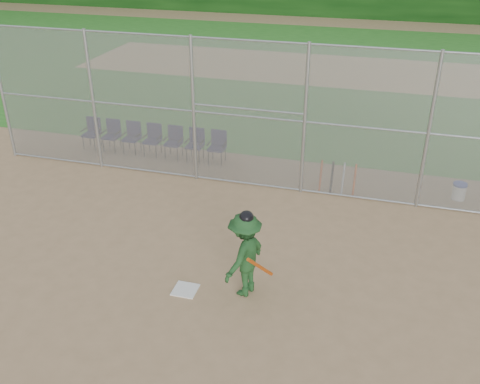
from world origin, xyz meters
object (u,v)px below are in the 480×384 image
(water_cooler, at_px, (459,191))
(home_plate, at_px, (185,290))
(batter_at_plate, at_px, (245,254))
(chair_0, at_px, (91,134))

(water_cooler, bearing_deg, home_plate, -134.78)
(batter_at_plate, bearing_deg, water_cooler, 50.42)
(batter_at_plate, relative_size, water_cooler, 4.06)
(chair_0, bearing_deg, water_cooler, -2.57)
(home_plate, distance_m, batter_at_plate, 1.48)
(batter_at_plate, distance_m, chair_0, 8.84)
(water_cooler, bearing_deg, chair_0, 177.43)
(batter_at_plate, height_order, chair_0, batter_at_plate)
(home_plate, xyz_separation_m, water_cooler, (5.53, 5.58, 0.22))
(home_plate, height_order, batter_at_plate, batter_at_plate)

